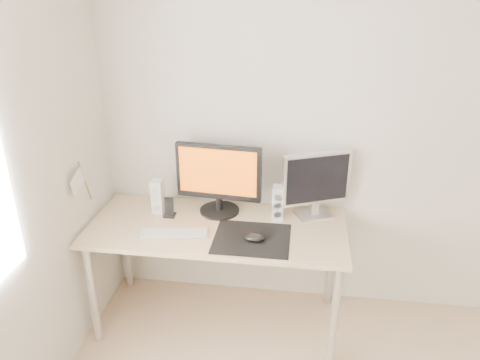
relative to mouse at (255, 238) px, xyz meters
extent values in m
plane|color=silver|center=(0.68, 0.53, 0.50)|extent=(3.50, 0.00, 3.50)
cube|color=black|center=(-0.02, 0.03, -0.02)|extent=(0.45, 0.40, 0.00)
ellipsoid|color=black|center=(0.00, 0.00, 0.00)|extent=(0.12, 0.07, 0.04)
cube|color=#D1B587|center=(-0.25, 0.16, -0.04)|extent=(1.60, 0.70, 0.03)
cylinder|color=silver|center=(-0.99, -0.13, -0.40)|extent=(0.05, 0.05, 0.70)
cylinder|color=silver|center=(0.49, -0.13, -0.40)|extent=(0.05, 0.05, 0.70)
cylinder|color=silver|center=(-0.99, 0.45, -0.40)|extent=(0.05, 0.05, 0.70)
cylinder|color=silver|center=(0.49, 0.45, -0.40)|extent=(0.05, 0.05, 0.70)
cylinder|color=black|center=(-0.27, 0.34, -0.02)|extent=(0.28, 0.28, 0.02)
cylinder|color=black|center=(-0.27, 0.34, 0.05)|extent=(0.04, 0.04, 0.12)
cube|color=black|center=(-0.27, 0.33, 0.26)|extent=(0.55, 0.09, 0.36)
cube|color=orange|center=(-0.27, 0.31, 0.27)|extent=(0.50, 0.05, 0.30)
cube|color=silver|center=(0.34, 0.37, -0.02)|extent=(0.27, 0.24, 0.01)
cube|color=silver|center=(0.34, 0.37, 0.04)|extent=(0.06, 0.06, 0.10)
cube|color=silver|center=(0.34, 0.37, 0.24)|extent=(0.43, 0.22, 0.34)
cube|color=black|center=(0.35, 0.35, 0.24)|extent=(0.38, 0.17, 0.30)
cube|color=white|center=(-0.67, 0.29, 0.09)|extent=(0.07, 0.08, 0.22)
cylinder|color=#B0B0B2|center=(-0.67, 0.25, 0.03)|extent=(0.04, 0.01, 0.04)
cylinder|color=silver|center=(-0.67, 0.25, 0.09)|extent=(0.04, 0.01, 0.04)
cylinder|color=#BBBBBD|center=(-0.67, 0.25, 0.15)|extent=(0.04, 0.01, 0.04)
cube|color=silver|center=(0.11, 0.30, 0.09)|extent=(0.07, 0.08, 0.22)
cylinder|color=#ADADB0|center=(0.11, 0.26, 0.03)|extent=(0.04, 0.01, 0.04)
cylinder|color=#BBBABD|center=(0.11, 0.26, 0.09)|extent=(0.04, 0.01, 0.04)
cylinder|color=silver|center=(0.11, 0.26, 0.15)|extent=(0.04, 0.01, 0.04)
cube|color=silver|center=(-0.49, 0.01, -0.02)|extent=(0.43, 0.19, 0.01)
cube|color=silver|center=(-0.49, 0.01, -0.01)|extent=(0.41, 0.18, 0.01)
cube|color=black|center=(-0.58, 0.24, -0.02)|extent=(0.07, 0.06, 0.02)
cube|color=black|center=(-0.58, 0.24, 0.05)|extent=(0.06, 0.03, 0.12)
cylinder|color=#A57F54|center=(-1.04, 0.08, 0.27)|extent=(0.01, 0.10, 0.29)
cube|color=white|center=(-1.04, -0.01, 0.31)|extent=(0.00, 0.19, 0.15)
camera|label=1|loc=(0.24, -2.35, 1.41)|focal=35.00mm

